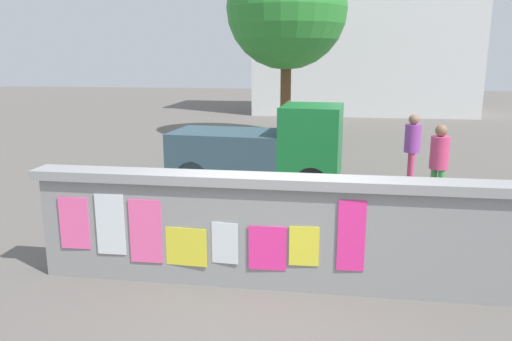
{
  "coord_description": "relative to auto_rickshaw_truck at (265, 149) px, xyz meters",
  "views": [
    {
      "loc": [
        0.64,
        -5.84,
        2.85
      ],
      "look_at": [
        -0.59,
        2.32,
        0.95
      ],
      "focal_mm": 35.14,
      "sensor_mm": 36.0,
      "label": 1
    }
  ],
  "objects": [
    {
      "name": "ground",
      "position": [
        0.74,
        3.39,
        -0.9
      ],
      "size": [
        60.0,
        60.0,
        0.0
      ],
      "primitive_type": "plane",
      "color": "#605B56"
    },
    {
      "name": "poster_wall",
      "position": [
        0.73,
        -4.62,
        -0.16
      ],
      "size": [
        6.21,
        0.42,
        1.43
      ],
      "color": "gray",
      "rests_on": "ground"
    },
    {
      "name": "auto_rickshaw_truck",
      "position": [
        0.0,
        0.0,
        0.0
      ],
      "size": [
        3.7,
        1.77,
        1.85
      ],
      "color": "black",
      "rests_on": "ground"
    },
    {
      "name": "motorcycle",
      "position": [
        2.08,
        -2.48,
        -0.44
      ],
      "size": [
        1.87,
        0.7,
        0.87
      ],
      "color": "black",
      "rests_on": "ground"
    },
    {
      "name": "bicycle_near",
      "position": [
        -0.04,
        -3.57,
        -0.54
      ],
      "size": [
        1.71,
        0.44,
        0.95
      ],
      "color": "black",
      "rests_on": "ground"
    },
    {
      "name": "person_walking",
      "position": [
        3.38,
        -0.99,
        0.09
      ],
      "size": [
        0.47,
        0.47,
        1.62
      ],
      "color": "#3F994C",
      "rests_on": "ground"
    },
    {
      "name": "person_bystander",
      "position": [
        3.14,
        0.62,
        0.09
      ],
      "size": [
        0.35,
        0.35,
        1.62
      ],
      "color": "#D83F72",
      "rests_on": "ground"
    },
    {
      "name": "tree_roadside",
      "position": [
        -0.19,
        6.8,
        3.45
      ],
      "size": [
        4.0,
        4.0,
        6.37
      ],
      "color": "brown",
      "rests_on": "ground"
    },
    {
      "name": "building_background",
      "position": [
        2.84,
        15.73,
        3.15
      ],
      "size": [
        10.86,
        4.85,
        8.05
      ],
      "color": "silver",
      "rests_on": "ground"
    }
  ]
}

